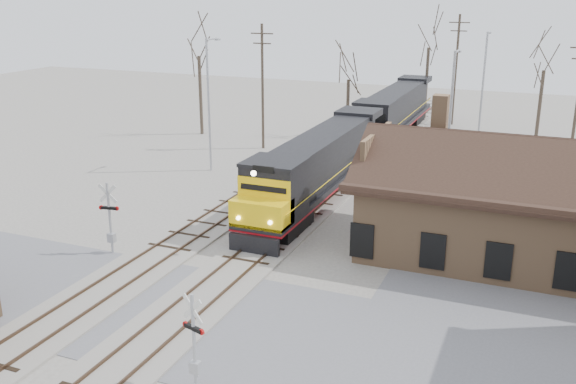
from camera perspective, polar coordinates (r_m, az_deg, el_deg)
name	(u,v)px	position (r m, az deg, el deg)	size (l,w,h in m)	color
ground	(183,316)	(28.06, -9.31, -10.79)	(140.00, 140.00, 0.00)	#A39E93
road	(183,315)	(28.05, -9.31, -10.76)	(60.00, 9.00, 0.03)	slate
track_main	(308,208)	(40.42, 1.82, -1.40)	(3.40, 90.00, 0.24)	#A39E93
track_siding	(244,199)	(42.13, -3.92, -0.64)	(3.40, 90.00, 0.24)	#A39E93
depot	(508,211)	(34.56, 18.94, -1.64)	(15.20, 9.31, 7.90)	#906C4A
locomotive_lead	(317,167)	(41.10, 2.59, 2.26)	(3.02, 20.24, 4.49)	black
locomotive_trailing	(393,112)	(60.33, 9.33, 7.01)	(3.02, 20.24, 4.25)	black
crossbuck_near	(194,344)	(22.61, -8.34, -13.24)	(1.00, 0.38, 3.59)	#A5A8AD
crossbuck_far	(110,220)	(34.35, -15.54, -2.46)	(1.10, 0.31, 3.86)	#A5A8AD
streetlight_a	(209,99)	(48.27, -7.00, 8.23)	(0.25, 2.04, 9.84)	#A5A8AD
streetlight_b	(451,115)	(44.16, 14.26, 6.68)	(0.25, 2.04, 9.45)	#A5A8AD
streetlight_c	(483,85)	(57.35, 16.95, 9.09)	(0.25, 2.04, 9.86)	#A5A8AD
utility_pole_a	(263,85)	(54.92, -2.28, 9.50)	(2.00, 0.24, 10.51)	#382D23
utility_pole_b	(456,68)	(67.09, 14.70, 10.60)	(2.00, 0.24, 10.89)	#382D23
tree_a	(198,43)	(60.82, -7.97, 13.02)	(4.88, 4.88, 11.97)	#382D23
tree_b	(349,70)	(60.46, 5.42, 10.70)	(3.46, 3.46, 8.49)	#382D23
tree_c	(429,35)	(69.14, 12.46, 13.44)	(4.97, 4.97, 12.17)	#382D23
tree_d	(545,59)	(62.52, 21.90, 10.93)	(4.18, 4.18, 10.25)	#382D23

